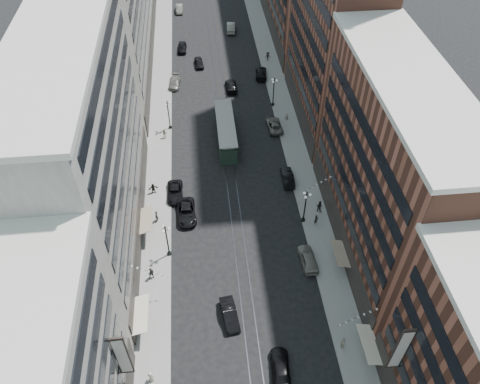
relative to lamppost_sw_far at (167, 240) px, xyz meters
name	(u,v)px	position (x,y,z in m)	size (l,w,h in m)	color
ground	(222,109)	(9.20, 32.00, -3.10)	(220.00, 220.00, 0.00)	black
sidewalk_west	(161,82)	(-1.80, 42.00, -3.02)	(4.00, 180.00, 0.15)	gray
sidewalk_east	(274,76)	(20.20, 42.00, -3.02)	(4.00, 180.00, 0.15)	gray
rail_west	(215,79)	(8.50, 42.00, -3.09)	(0.12, 180.00, 0.02)	#2D2D33
rail_east	(222,79)	(9.90, 42.00, -3.09)	(0.12, 180.00, 0.02)	#2D2D33
building_west_mid	(89,151)	(-7.80, 5.00, 10.90)	(8.00, 36.00, 28.00)	#9F9A8D
building_east_mid	(386,173)	(26.20, 0.00, 8.90)	(8.00, 30.00, 24.00)	brown
lamppost_sw_far	(167,240)	(0.00, 0.00, 0.00)	(1.03, 1.14, 5.52)	black
lamppost_sw_mid	(168,114)	(0.00, 27.00, 0.00)	(1.03, 1.14, 5.52)	black
lamppost_se_far	(305,206)	(18.40, 4.00, 0.00)	(1.03, 1.14, 5.52)	black
lamppost_se_mid	(274,91)	(18.40, 32.00, 0.00)	(1.03, 1.14, 5.52)	black
streetcar	(226,132)	(9.20, 22.99, -1.45)	(2.86, 12.92, 3.57)	#23382B
car_2	(186,212)	(2.37, 6.56, -2.33)	(2.54, 5.50, 1.53)	black
car_4	(308,259)	(17.57, -3.02, -2.29)	(1.90, 4.73, 1.61)	slate
car_5	(230,314)	(7.00, -9.88, -2.34)	(1.60, 4.60, 1.52)	black
car_6	(280,367)	(11.80, -16.64, -2.39)	(1.97, 4.85, 1.41)	black
pedestrian_1	(151,376)	(-1.74, -16.37, -2.17)	(0.76, 0.42, 1.56)	beige
pedestrian_2	(152,274)	(-2.09, -3.51, -2.04)	(0.88, 0.48, 1.81)	black
pedestrian_4	(343,343)	(18.96, -14.79, -2.05)	(1.05, 0.48, 1.79)	beige
car_7	(175,192)	(0.80, 10.80, -2.42)	(2.24, 4.87, 1.35)	black
car_8	(175,82)	(0.80, 40.44, -2.40)	(1.96, 4.83, 1.40)	#67655B
car_9	(182,47)	(2.40, 53.88, -2.34)	(1.78, 4.43, 1.51)	black
car_10	(287,177)	(17.60, 12.24, -2.34)	(1.61, 4.61, 1.52)	black
car_11	(274,125)	(17.60, 25.25, -2.39)	(2.33, 5.05, 1.40)	#646359
car_12	(261,73)	(17.60, 42.08, -2.34)	(2.12, 5.21, 1.51)	black
car_13	(199,63)	(5.69, 47.29, -2.40)	(1.64, 4.08, 1.39)	black
car_14	(231,27)	(13.43, 61.86, -2.24)	(1.82, 5.22, 1.72)	slate
pedestrian_5	(153,188)	(-2.35, 11.67, -2.15)	(1.48, 0.42, 1.59)	black
pedestrian_6	(165,133)	(-0.85, 24.47, -2.08)	(1.02, 0.46, 1.74)	#B7AF98
pedestrian_7	(319,206)	(20.92, 5.56, -2.00)	(0.92, 0.50, 1.89)	black
pedestrian_8	(286,117)	(19.99, 27.00, -2.10)	(0.62, 0.41, 1.70)	#A29486
pedestrian_9	(268,56)	(19.74, 47.80, -2.04)	(1.17, 0.48, 1.81)	black
car_extra_0	(231,86)	(11.40, 38.16, -2.38)	(2.02, 4.96, 1.44)	black
car_extra_1	(179,9)	(2.02, 73.05, -2.36)	(1.57, 4.50, 1.48)	slate
pedestrian_extra_0	(316,220)	(19.98, 3.24, -2.14)	(0.59, 0.39, 1.61)	black
pedestrian_extra_1	(156,216)	(-1.72, 6.00, -2.06)	(0.65, 0.43, 1.78)	black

